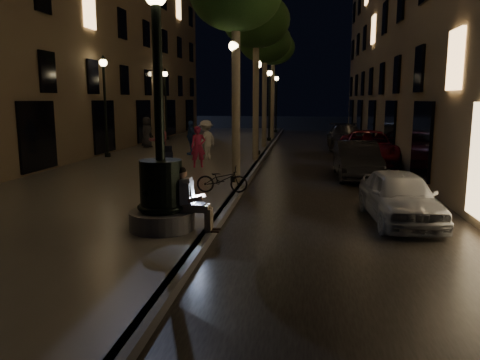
% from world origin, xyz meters
% --- Properties ---
extents(ground, '(120.00, 120.00, 0.00)m').
position_xyz_m(ground, '(0.00, 15.00, 0.00)').
color(ground, black).
rests_on(ground, ground).
extents(cobble_lane, '(6.00, 45.00, 0.02)m').
position_xyz_m(cobble_lane, '(3.00, 15.00, 0.01)').
color(cobble_lane, black).
rests_on(cobble_lane, ground).
extents(promenade, '(8.00, 45.00, 0.20)m').
position_xyz_m(promenade, '(-4.00, 15.00, 0.10)').
color(promenade, slate).
rests_on(promenade, ground).
extents(curb_strip, '(0.25, 45.00, 0.20)m').
position_xyz_m(curb_strip, '(0.00, 15.00, 0.10)').
color(curb_strip, '#59595B').
rests_on(curb_strip, ground).
extents(building_right, '(8.00, 36.00, 15.00)m').
position_xyz_m(building_right, '(10.00, 18.00, 7.50)').
color(building_right, brown).
rests_on(building_right, ground).
extents(building_left, '(8.00, 36.00, 15.00)m').
position_xyz_m(building_left, '(-12.00, 18.00, 7.50)').
color(building_left, brown).
rests_on(building_left, ground).
extents(fountain_lamppost, '(1.40, 1.40, 5.21)m').
position_xyz_m(fountain_lamppost, '(-1.00, 2.00, 1.21)').
color(fountain_lamppost, '#59595B').
rests_on(fountain_lamppost, promenade).
extents(seated_man_laptop, '(1.00, 0.34, 1.37)m').
position_xyz_m(seated_man_laptop, '(-0.39, 2.00, 0.92)').
color(seated_man_laptop, tan).
rests_on(seated_man_laptop, promenade).
extents(tree_second, '(3.00, 3.00, 7.40)m').
position_xyz_m(tree_second, '(-0.20, 14.00, 6.33)').
color(tree_second, '#6B604C').
rests_on(tree_second, promenade).
extents(tree_third, '(3.00, 3.00, 7.20)m').
position_xyz_m(tree_third, '(-0.30, 20.00, 6.14)').
color(tree_third, '#6B604C').
rests_on(tree_third, promenade).
extents(tree_far, '(3.00, 3.00, 7.50)m').
position_xyz_m(tree_far, '(-0.22, 26.00, 6.43)').
color(tree_far, '#6B604C').
rests_on(tree_far, promenade).
extents(lamp_curb_a, '(0.36, 0.36, 4.81)m').
position_xyz_m(lamp_curb_a, '(-0.30, 8.00, 3.24)').
color(lamp_curb_a, black).
rests_on(lamp_curb_a, promenade).
extents(lamp_curb_b, '(0.36, 0.36, 4.81)m').
position_xyz_m(lamp_curb_b, '(-0.30, 16.00, 3.24)').
color(lamp_curb_b, black).
rests_on(lamp_curb_b, promenade).
extents(lamp_curb_c, '(0.36, 0.36, 4.81)m').
position_xyz_m(lamp_curb_c, '(-0.30, 24.00, 3.24)').
color(lamp_curb_c, black).
rests_on(lamp_curb_c, promenade).
extents(lamp_curb_d, '(0.36, 0.36, 4.81)m').
position_xyz_m(lamp_curb_d, '(-0.30, 32.00, 3.24)').
color(lamp_curb_d, black).
rests_on(lamp_curb_d, promenade).
extents(lamp_left_b, '(0.36, 0.36, 4.81)m').
position_xyz_m(lamp_left_b, '(-7.40, 14.00, 3.24)').
color(lamp_left_b, black).
rests_on(lamp_left_b, promenade).
extents(lamp_left_c, '(0.36, 0.36, 4.81)m').
position_xyz_m(lamp_left_c, '(-7.40, 24.00, 3.24)').
color(lamp_left_c, black).
rests_on(lamp_left_c, promenade).
extents(stroller, '(0.73, 1.18, 1.20)m').
position_xyz_m(stroller, '(-3.09, 9.33, 0.80)').
color(stroller, black).
rests_on(stroller, promenade).
extents(car_front, '(1.75, 3.82, 1.27)m').
position_xyz_m(car_front, '(4.33, 4.08, 0.63)').
color(car_front, '#9FA2A7').
rests_on(car_front, ground).
extents(car_second, '(1.54, 4.26, 1.40)m').
position_xyz_m(car_second, '(4.00, 10.45, 0.70)').
color(car_second, black).
rests_on(car_second, ground).
extents(car_third, '(2.95, 5.70, 1.53)m').
position_xyz_m(car_third, '(4.93, 14.60, 0.77)').
color(car_third, maroon).
rests_on(car_third, ground).
extents(car_rear, '(2.15, 5.12, 1.48)m').
position_xyz_m(car_rear, '(4.50, 21.22, 0.74)').
color(car_rear, '#313237').
rests_on(car_rear, ground).
extents(pedestrian_red, '(0.71, 0.58, 1.68)m').
position_xyz_m(pedestrian_red, '(-2.27, 11.20, 1.04)').
color(pedestrian_red, '#BE2650').
rests_on(pedestrian_red, promenade).
extents(pedestrian_pink, '(1.10, 1.00, 1.86)m').
position_xyz_m(pedestrian_pink, '(-4.34, 12.52, 1.13)').
color(pedestrian_pink, '#DA7389').
rests_on(pedestrian_pink, promenade).
extents(pedestrian_white, '(1.14, 1.36, 1.82)m').
position_xyz_m(pedestrian_white, '(-2.44, 13.57, 1.11)').
color(pedestrian_white, silver).
rests_on(pedestrian_white, promenade).
extents(pedestrian_blue, '(0.92, 1.06, 1.71)m').
position_xyz_m(pedestrian_blue, '(-3.59, 15.42, 1.06)').
color(pedestrian_blue, '#27488F').
rests_on(pedestrian_blue, promenade).
extents(pedestrian_dark, '(0.81, 0.99, 1.76)m').
position_xyz_m(pedestrian_dark, '(-7.00, 18.68, 1.08)').
color(pedestrian_dark, '#313136').
rests_on(pedestrian_dark, promenade).
extents(bicycle, '(1.57, 0.69, 0.80)m').
position_xyz_m(bicycle, '(-0.40, 6.11, 0.60)').
color(bicycle, black).
rests_on(bicycle, promenade).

